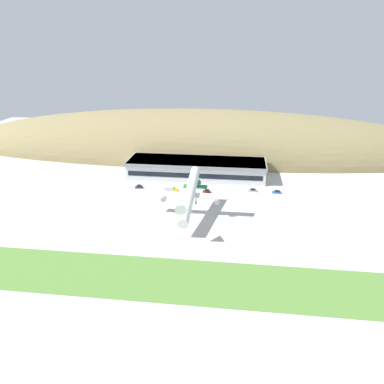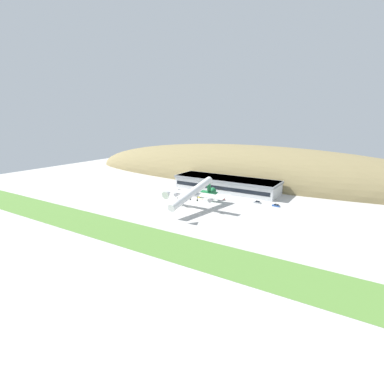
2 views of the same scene
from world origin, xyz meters
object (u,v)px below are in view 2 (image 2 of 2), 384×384
object	(u,v)px
cargo_airplane	(193,193)
fuel_truck	(196,195)
service_car_1	(179,191)
terminal_building	(227,183)
service_car_0	(257,202)
traffic_cone_0	(202,199)
service_car_3	(222,199)
service_car_2	(276,205)

from	to	relation	value
cargo_airplane	fuel_truck	size ratio (longest dim) A/B	7.90
service_car_1	fuel_truck	world-z (taller)	fuel_truck
terminal_building	service_car_1	bearing A→B (deg)	-141.49
terminal_building	cargo_airplane	size ratio (longest dim) A/B	1.47
service_car_0	fuel_truck	bearing A→B (deg)	-170.02
service_car_0	traffic_cone_0	bearing A→B (deg)	-161.62
terminal_building	fuel_truck	world-z (taller)	terminal_building
terminal_building	service_car_3	bearing A→B (deg)	-71.41
service_car_1	service_car_3	size ratio (longest dim) A/B	1.02
fuel_truck	terminal_building	bearing A→B (deg)	69.89
terminal_building	service_car_2	world-z (taller)	terminal_building
service_car_1	service_car_3	distance (m)	34.71
service_car_0	fuel_truck	distance (m)	40.39
service_car_2	fuel_truck	distance (m)	51.96
cargo_airplane	fuel_truck	distance (m)	28.66
terminal_building	service_car_3	world-z (taller)	terminal_building
cargo_airplane	service_car_1	size ratio (longest dim) A/B	13.39
service_car_1	cargo_airplane	bearing A→B (deg)	-43.95
service_car_1	traffic_cone_0	bearing A→B (deg)	-19.48
cargo_airplane	fuel_truck	bearing A→B (deg)	117.51
traffic_cone_0	cargo_airplane	bearing A→B (deg)	-74.00
cargo_airplane	service_car_3	xyz separation A→B (m)	(4.60, 27.35, -9.04)
service_car_2	service_car_3	world-z (taller)	service_car_3
service_car_2	service_car_3	size ratio (longest dim) A/B	1.18
service_car_1	service_car_2	xyz separation A→B (m)	(68.94, 1.75, -0.09)
cargo_airplane	service_car_1	world-z (taller)	cargo_airplane
terminal_building	cargo_airplane	bearing A→B (deg)	-86.42
service_car_3	traffic_cone_0	bearing A→B (deg)	-146.48
service_car_0	service_car_1	size ratio (longest dim) A/B	1.13
service_car_0	traffic_cone_0	distance (m)	34.70
cargo_airplane	terminal_building	bearing A→B (deg)	93.58
cargo_airplane	service_car_0	distance (m)	42.42
cargo_airplane	service_car_3	bearing A→B (deg)	80.45
cargo_airplane	traffic_cone_0	bearing A→B (deg)	106.00
service_car_2	service_car_3	xyz separation A→B (m)	(-34.27, -3.39, 0.04)
service_car_0	fuel_truck	world-z (taller)	fuel_truck
fuel_truck	service_car_0	bearing A→B (deg)	9.98
service_car_2	cargo_airplane	bearing A→B (deg)	-141.66
service_car_0	service_car_1	bearing A→B (deg)	-177.62
service_car_3	terminal_building	bearing A→B (deg)	108.59
service_car_0	service_car_2	distance (m)	11.81
service_car_0	terminal_building	bearing A→B (deg)	147.80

